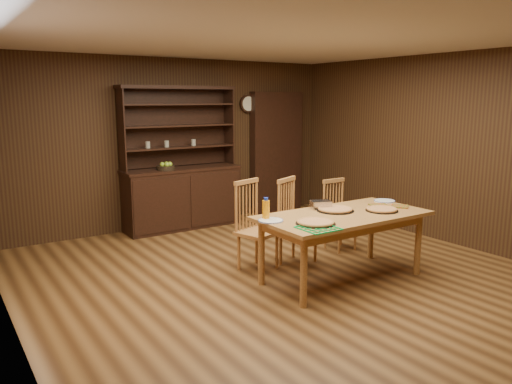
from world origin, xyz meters
TOP-DOWN VIEW (x-y plane):
  - floor at (0.00, 0.00)m, footprint 6.00×6.00m
  - room_shell at (0.00, 0.00)m, footprint 6.00×6.00m
  - china_hutch at (-0.00, 2.75)m, footprint 1.84×0.52m
  - doorway at (1.90, 2.90)m, footprint 1.00×0.18m
  - wall_clock at (1.35, 2.96)m, footprint 0.30×0.05m
  - dining_table at (0.48, -0.32)m, footprint 1.89×0.95m
  - chair_left at (-0.13, 0.55)m, footprint 0.53×0.52m
  - chair_center at (0.39, 0.46)m, footprint 0.56×0.55m
  - chair_right at (1.24, 0.59)m, footprint 0.39×0.37m
  - pizza_left at (-0.07, -0.50)m, footprint 0.40×0.40m
  - pizza_right at (0.93, -0.46)m, footprint 0.36×0.36m
  - pizza_center at (0.50, -0.16)m, footprint 0.42×0.42m
  - cooling_rack at (-0.16, -0.65)m, footprint 0.41×0.41m
  - plate_left at (-0.38, -0.16)m, footprint 0.26×0.26m
  - plate_right at (1.36, -0.11)m, footprint 0.26×0.26m
  - foil_dish at (0.45, 0.02)m, footprint 0.27×0.23m
  - juice_bottle at (-0.37, -0.07)m, footprint 0.08×0.08m
  - pot_holder_a at (1.27, -0.42)m, footprint 0.26×0.26m
  - pot_holder_b at (1.10, -0.27)m, footprint 0.27×0.27m
  - fruit_bowl at (-0.28, 2.69)m, footprint 0.27×0.27m

SIDE VIEW (x-z plane):
  - floor at x=0.00m, z-range 0.00..0.00m
  - chair_right at x=1.24m, z-range 0.03..0.96m
  - chair_center at x=0.39m, z-range 0.03..1.08m
  - chair_left at x=-0.13m, z-range 0.03..1.09m
  - china_hutch at x=0.00m, z-range -0.49..1.68m
  - dining_table at x=0.48m, z-range 0.29..1.04m
  - pot_holder_a at x=1.27m, z-range 0.75..0.76m
  - cooling_rack at x=-0.16m, z-range 0.75..0.77m
  - pot_holder_b at x=1.10m, z-range 0.75..0.77m
  - plate_left at x=-0.38m, z-range 0.75..0.77m
  - plate_right at x=1.36m, z-range 0.75..0.77m
  - pizza_center at x=0.50m, z-range 0.75..0.79m
  - pizza_left at x=-0.07m, z-range 0.75..0.79m
  - pizza_right at x=0.93m, z-range 0.75..0.79m
  - foil_dish at x=0.45m, z-range 0.75..0.84m
  - juice_bottle at x=-0.37m, z-range 0.74..0.97m
  - fruit_bowl at x=-0.28m, z-range 0.93..1.04m
  - doorway at x=1.90m, z-range 0.00..2.10m
  - room_shell at x=0.00m, z-range -1.42..4.58m
  - wall_clock at x=1.35m, z-range 1.75..2.05m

